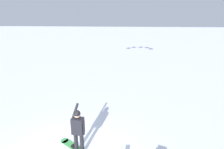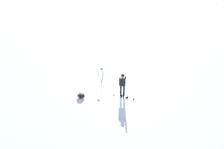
% 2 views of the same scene
% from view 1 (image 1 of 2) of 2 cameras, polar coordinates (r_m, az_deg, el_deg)
% --- Properties ---
extents(snowboarder, '(0.66, 0.47, 1.74)m').
position_cam_1_polar(snowboarder, '(6.26, -11.20, -16.95)').
color(snowboarder, black).
rests_on(snowboarder, ground_plane).
extents(snowboard, '(1.03, 1.70, 0.10)m').
position_cam_1_polar(snowboard, '(7.02, -11.24, -23.16)').
color(snowboard, '#3F994C').
rests_on(snowboard, ground_plane).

